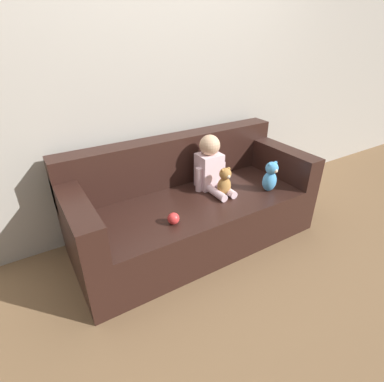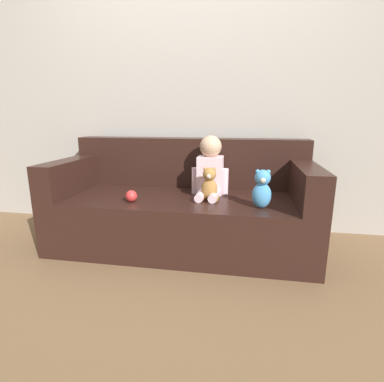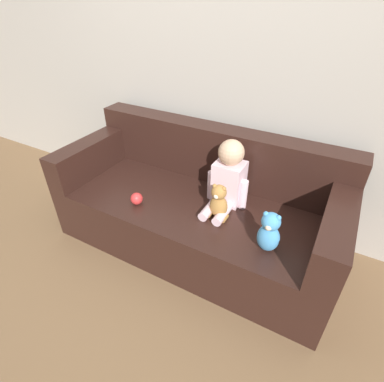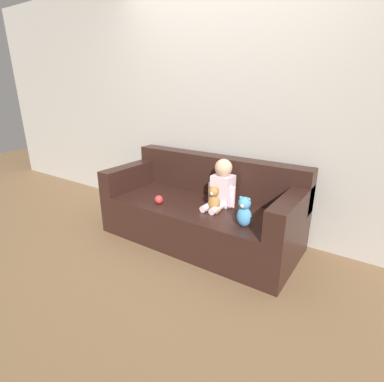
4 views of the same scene
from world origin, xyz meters
name	(u,v)px [view 2 (image 2 of 4)]	position (x,y,z in m)	size (l,w,h in m)	color
ground_plane	(183,244)	(0.00, 0.00, 0.00)	(12.00, 12.00, 0.00)	brown
wall_back	(194,77)	(0.00, 0.50, 1.30)	(8.00, 0.05, 2.60)	#ADA89E
couch	(184,207)	(0.00, 0.05, 0.29)	(1.92, 0.83, 0.81)	black
person_baby	(210,170)	(0.20, 0.08, 0.59)	(0.28, 0.37, 0.44)	silver
teddy_bear_brown	(209,185)	(0.22, -0.09, 0.51)	(0.14, 0.11, 0.24)	#AD7A3D
plush_toy_side	(262,189)	(0.57, -0.22, 0.53)	(0.12, 0.12, 0.25)	#4C9EDB
toy_ball	(131,196)	(-0.31, -0.23, 0.44)	(0.08, 0.08, 0.08)	red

